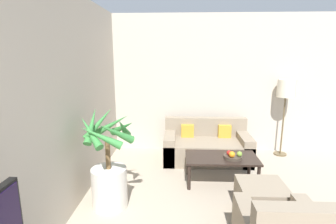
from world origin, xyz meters
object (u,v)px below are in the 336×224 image
at_px(potted_palm, 109,171).
at_px(apple_green, 239,154).
at_px(orange_fruit, 232,154).
at_px(apple_red, 229,153).
at_px(fruit_bowl, 233,157).
at_px(coffee_table, 221,160).
at_px(ottoman, 261,200).
at_px(sofa_loveseat, 206,146).
at_px(floor_lamp, 286,92).

height_order(potted_palm, apple_green, potted_palm).
distance_m(potted_palm, orange_fruit, 1.76).
bearing_deg(apple_red, potted_palm, -157.46).
relative_size(potted_palm, apple_red, 17.96).
xyz_separation_m(fruit_bowl, orange_fruit, (-0.03, -0.07, 0.07)).
height_order(apple_red, orange_fruit, orange_fruit).
relative_size(fruit_bowl, orange_fruit, 3.06).
bearing_deg(apple_green, apple_red, 161.45).
xyz_separation_m(potted_palm, apple_red, (1.63, 0.68, 0.02)).
bearing_deg(coffee_table, ottoman, -67.41).
height_order(apple_red, apple_green, apple_green).
bearing_deg(potted_palm, coffee_table, 25.22).
height_order(sofa_loveseat, coffee_table, sofa_loveseat).
bearing_deg(fruit_bowl, ottoman, -76.13).
distance_m(fruit_bowl, orange_fruit, 0.10).
relative_size(sofa_loveseat, apple_red, 21.71).
height_order(floor_lamp, fruit_bowl, floor_lamp).
bearing_deg(potted_palm, fruit_bowl, 21.48).
xyz_separation_m(potted_palm, orange_fruit, (1.66, 0.59, 0.02)).
bearing_deg(coffee_table, fruit_bowl, -19.59).
bearing_deg(floor_lamp, orange_fruit, -132.52).
bearing_deg(potted_palm, apple_red, 22.54).
distance_m(sofa_loveseat, fruit_bowl, 1.02).
xyz_separation_m(potted_palm, ottoman, (1.88, -0.13, -0.28)).
distance_m(sofa_loveseat, floor_lamp, 1.81).
bearing_deg(potted_palm, ottoman, -3.99).
bearing_deg(fruit_bowl, apple_green, -23.36).
xyz_separation_m(sofa_loveseat, fruit_bowl, (0.29, -0.96, 0.19)).
xyz_separation_m(apple_green, ottoman, (0.11, -0.76, -0.29)).
distance_m(potted_palm, ottoman, 1.91).
relative_size(sofa_loveseat, fruit_bowl, 5.71).
bearing_deg(ottoman, floor_lamp, 64.17).
bearing_deg(floor_lamp, ottoman, -115.83).
distance_m(potted_palm, apple_red, 1.76).
height_order(potted_palm, fruit_bowl, potted_palm).
relative_size(orange_fruit, ottoman, 0.16).
height_order(fruit_bowl, orange_fruit, orange_fruit).
bearing_deg(coffee_table, apple_green, -20.93).
bearing_deg(ottoman, potted_palm, 176.01).
bearing_deg(potted_palm, orange_fruit, 19.62).
distance_m(floor_lamp, apple_red, 1.92).
distance_m(coffee_table, ottoman, 0.94).
relative_size(potted_palm, coffee_table, 1.20).
bearing_deg(floor_lamp, apple_green, -130.48).
xyz_separation_m(floor_lamp, apple_green, (-1.10, -1.29, -0.74)).
bearing_deg(fruit_bowl, apple_red, 168.87).
xyz_separation_m(apple_red, apple_green, (0.14, -0.05, 0.00)).
distance_m(apple_green, orange_fruit, 0.12).
bearing_deg(fruit_bowl, coffee_table, 160.41).
distance_m(potted_palm, sofa_loveseat, 2.15).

